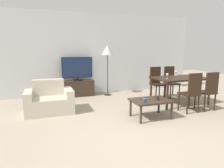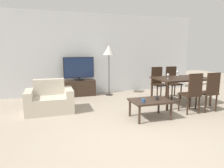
% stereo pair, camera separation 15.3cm
% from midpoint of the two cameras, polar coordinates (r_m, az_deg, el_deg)
% --- Properties ---
extents(ground_plane, '(18.00, 18.00, 0.00)m').
position_cam_midpoint_polar(ground_plane, '(3.53, 9.42, -15.91)').
color(ground_plane, tan).
extents(wall_back, '(7.66, 0.06, 2.70)m').
position_cam_midpoint_polar(wall_back, '(6.85, -5.21, 8.47)').
color(wall_back, silver).
rests_on(wall_back, ground_plane).
extents(armchair, '(1.11, 0.74, 0.78)m').
position_cam_midpoint_polar(armchair, '(5.13, -16.56, -4.57)').
color(armchair, beige).
rests_on(armchair, ground_plane).
extents(tv_stand, '(1.03, 0.37, 0.52)m').
position_cam_midpoint_polar(tv_stand, '(6.63, -8.66, -1.14)').
color(tv_stand, '#38281E').
rests_on(tv_stand, ground_plane).
extents(tv, '(0.98, 0.32, 0.75)m').
position_cam_midpoint_polar(tv, '(6.53, -8.80, 4.33)').
color(tv, black).
rests_on(tv, tv_stand).
extents(coffee_table, '(0.86, 0.62, 0.42)m').
position_cam_midpoint_polar(coffee_table, '(4.53, 11.78, -5.11)').
color(coffee_table, '#38281E').
rests_on(coffee_table, ground_plane).
extents(dining_table, '(1.46, 0.92, 0.75)m').
position_cam_midpoint_polar(dining_table, '(5.84, 19.85, 0.93)').
color(dining_table, black).
rests_on(dining_table, ground_plane).
extents(dining_chair_near, '(0.40, 0.40, 0.98)m').
position_cam_midpoint_polar(dining_chair_near, '(5.11, 22.71, -1.99)').
color(dining_chair_near, black).
rests_on(dining_chair_near, ground_plane).
extents(dining_chair_far, '(0.40, 0.40, 0.98)m').
position_cam_midpoint_polar(dining_chair_far, '(6.62, 17.51, 0.93)').
color(dining_chair_far, black).
rests_on(dining_chair_far, ground_plane).
extents(dining_chair_near_right, '(0.40, 0.40, 0.98)m').
position_cam_midpoint_polar(dining_chair_near_right, '(5.45, 26.83, -1.58)').
color(dining_chair_near_right, black).
rests_on(dining_chair_near_right, ground_plane).
extents(dining_chair_far_left, '(0.40, 0.40, 0.98)m').
position_cam_midpoint_polar(dining_chair_far_left, '(6.34, 13.72, 0.73)').
color(dining_chair_far_left, black).
rests_on(dining_chair_far_left, ground_plane).
extents(floor_lamp, '(0.39, 0.39, 1.65)m').
position_cam_midpoint_polar(floor_lamp, '(6.54, -0.20, 9.23)').
color(floor_lamp, black).
rests_on(floor_lamp, ground_plane).
extents(remote_primary, '(0.04, 0.15, 0.02)m').
position_cam_midpoint_polar(remote_primary, '(4.57, 9.33, -4.10)').
color(remote_primary, '#38383D').
rests_on(remote_primary, coffee_table).
extents(cup_white_near, '(0.08, 0.08, 0.07)m').
position_cam_midpoint_polar(cup_white_near, '(4.28, 9.99, -4.70)').
color(cup_white_near, navy).
rests_on(cup_white_near, coffee_table).
extents(cup_colored_far, '(0.07, 0.07, 0.08)m').
position_cam_midpoint_polar(cup_colored_far, '(4.54, 13.66, -3.96)').
color(cup_colored_far, black).
rests_on(cup_colored_far, coffee_table).
extents(wine_glass_left, '(0.07, 0.07, 0.15)m').
position_cam_midpoint_polar(wine_glass_left, '(5.46, 16.48, 2.46)').
color(wine_glass_left, silver).
rests_on(wine_glass_left, dining_table).
extents(wine_glass_center, '(0.07, 0.07, 0.15)m').
position_cam_midpoint_polar(wine_glass_center, '(6.19, 18.93, 3.18)').
color(wine_glass_center, silver).
rests_on(wine_glass_center, dining_table).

